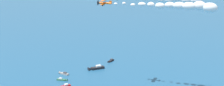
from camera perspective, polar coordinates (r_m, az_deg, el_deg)
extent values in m
cube|color=black|center=(204.66, -0.14, -3.30)|extent=(5.00, 4.96, 0.85)
cone|color=black|center=(201.88, -0.57, -3.54)|extent=(2.17, 2.18, 1.71)
cube|color=#38383D|center=(204.78, -0.09, -3.07)|extent=(2.29, 2.29, 0.64)
cube|color=#9E9993|center=(181.57, -8.85, -5.71)|extent=(4.67, 5.23, 0.85)
cone|color=#9E9993|center=(183.65, -9.62, -5.51)|extent=(2.19, 2.13, 1.71)
cube|color=#38383D|center=(181.07, -8.77, -5.51)|extent=(2.23, 2.31, 0.64)
cube|color=black|center=(189.28, -2.71, -4.66)|extent=(8.63, 3.62, 1.34)
cone|color=black|center=(187.50, -4.17, -4.87)|extent=(2.44, 2.91, 2.68)
cube|color=silver|center=(189.14, -2.54, -4.30)|extent=(3.16, 2.46, 1.01)
cube|color=#B21E1E|center=(163.40, -8.68, -7.95)|extent=(5.59, 2.96, 0.85)
cube|color=silver|center=(163.28, -8.56, -7.68)|extent=(2.14, 1.78, 0.64)
cube|color=#33704C|center=(172.81, -9.48, -6.77)|extent=(4.95, 3.93, 0.78)
cone|color=#33704C|center=(171.70, -8.56, -6.87)|extent=(1.89, 1.99, 1.56)
cube|color=silver|center=(172.71, -9.60, -6.54)|extent=(2.11, 1.97, 0.59)
cylinder|color=orange|center=(139.75, -1.37, 7.47)|extent=(5.59, 4.75, 0.95)
cylinder|color=black|center=(140.83, -2.48, 7.51)|extent=(1.14, 1.21, 1.07)
cylinder|color=#4C4C51|center=(140.99, -2.64, 7.51)|extent=(1.57, 1.93, 2.44)
cube|color=orange|center=(139.90, -1.48, 7.36)|extent=(5.52, 6.42, 0.57)
cube|color=orange|center=(139.64, -1.50, 8.02)|extent=(5.52, 6.42, 0.57)
cylinder|color=black|center=(137.46, -1.88, 7.52)|extent=(0.20, 0.22, 1.62)
cylinder|color=black|center=(138.94, -1.63, 7.63)|extent=(0.20, 0.22, 1.62)
cylinder|color=black|center=(140.59, -1.36, 7.75)|extent=(0.20, 0.22, 1.62)
cylinder|color=black|center=(142.08, -1.11, 7.86)|extent=(0.20, 0.22, 1.62)
cube|color=orange|center=(138.64, -0.27, 7.65)|extent=(0.97, 0.83, 1.20)
cube|color=orange|center=(138.73, -0.26, 7.43)|extent=(2.27, 2.51, 0.24)
cylinder|color=black|center=(139.39, -1.80, 7.01)|extent=(0.57, 0.50, 0.61)
cylinder|color=black|center=(141.03, -1.53, 7.14)|extent=(0.57, 0.50, 0.61)
ellipsoid|color=white|center=(138.04, 0.68, 7.33)|extent=(2.16, 2.10, 1.14)
ellipsoid|color=white|center=(136.40, 2.24, 7.40)|extent=(2.28, 2.24, 1.27)
ellipsoid|color=white|center=(135.64, 3.93, 7.11)|extent=(2.88, 2.81, 1.55)
ellipsoid|color=white|center=(134.56, 5.60, 7.21)|extent=(4.22, 4.04, 2.02)
ellipsoid|color=white|center=(133.40, 7.27, 7.12)|extent=(4.20, 4.14, 2.39)
ellipsoid|color=white|center=(132.27, 8.94, 6.90)|extent=(5.19, 5.05, 2.77)
ellipsoid|color=white|center=(132.34, 10.75, 6.96)|extent=(5.47, 5.34, 2.95)
ellipsoid|color=white|center=(131.22, 12.46, 6.83)|extent=(6.62, 6.37, 3.29)
ellipsoid|color=white|center=(130.12, 14.19, 6.69)|extent=(7.21, 6.93, 3.56)
ellipsoid|color=white|center=(130.68, 16.01, 6.72)|extent=(7.08, 6.97, 4.01)
ellipsoid|color=white|center=(130.22, 17.76, 6.31)|extent=(7.97, 7.79, 4.35)
cylinder|color=black|center=(155.79, 0.99, 8.08)|extent=(0.57, 0.50, 0.61)
ellipsoid|color=white|center=(150.99, 9.18, 8.00)|extent=(4.03, 3.96, 2.26)
ellipsoid|color=white|center=(150.24, 10.70, 7.94)|extent=(5.32, 5.14, 2.72)
ellipsoid|color=white|center=(148.61, 13.77, 7.83)|extent=(6.63, 6.35, 3.22)
ellipsoid|color=white|center=(148.54, 15.34, 7.73)|extent=(7.64, 7.30, 3.65)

